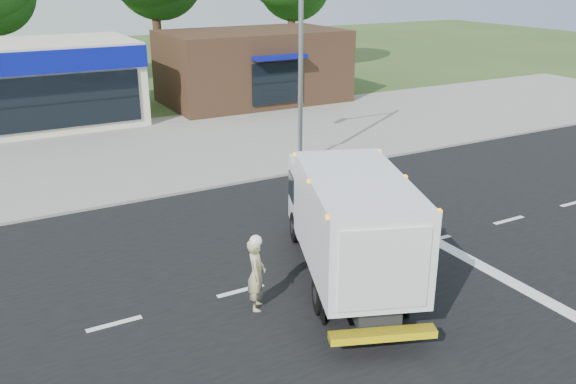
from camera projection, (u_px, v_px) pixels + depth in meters
name	position (u px, v px, depth m)	size (l,w,h in m)	color
ground	(345.00, 264.00, 15.89)	(120.00, 120.00, 0.00)	#385123
road_asphalt	(345.00, 264.00, 15.89)	(60.00, 14.00, 0.02)	black
sidewalk	(222.00, 174.00, 22.61)	(60.00, 2.40, 0.12)	gray
parking_apron	(171.00, 140.00, 27.40)	(60.00, 9.00, 0.02)	gray
lane_markings	(420.00, 273.00, 15.38)	(55.20, 7.00, 0.01)	silver
ems_box_truck	(348.00, 217.00, 14.44)	(4.26, 6.92, 2.94)	black
emergency_worker	(256.00, 273.00, 13.52)	(0.65, 0.74, 1.80)	tan
brown_storefront	(253.00, 66.00, 34.80)	(10.00, 6.70, 4.00)	#382316
traffic_signal_pole	(285.00, 38.00, 21.51)	(3.51, 0.25, 8.00)	gray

